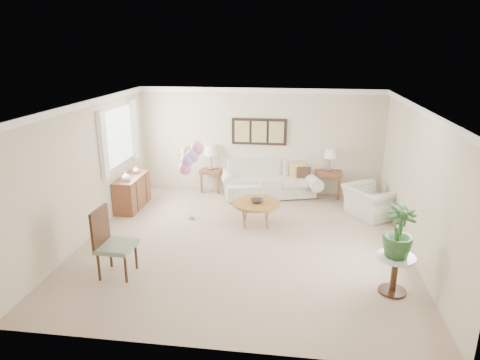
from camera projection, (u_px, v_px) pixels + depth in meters
The scene contains 18 objects.
ground_plane at pixel (244, 243), 8.09m from camera, with size 6.00×6.00×0.00m, color tan.
room_shell at pixel (239, 158), 7.70m from camera, with size 6.04×6.04×2.60m.
wall_art_triptych at pixel (259, 132), 10.42m from camera, with size 1.35×0.06×0.65m.
sofa at pixel (269, 182), 10.54m from camera, with size 2.61×1.46×0.88m.
end_table_left at pixel (211, 173), 10.80m from camera, with size 0.53×0.48×0.58m.
end_table_right at pixel (329, 175), 10.40m from camera, with size 0.60×0.55×0.66m.
lamp_left at pixel (211, 151), 10.63m from camera, with size 0.35×0.35×0.62m.
lamp_right at pixel (330, 154), 10.24m from camera, with size 0.31×0.31×0.55m.
coffee_table at pixel (256, 204), 8.77m from camera, with size 0.99×0.99×0.50m.
decor_bowl at pixel (257, 201), 8.73m from camera, with size 0.26×0.26×0.06m, color #2E2623.
armchair at pixel (371, 202), 9.26m from camera, with size 1.02×0.89×0.66m, color silver.
side_table at pixel (395, 265), 6.34m from camera, with size 0.56×0.56×0.61m.
potted_plant at pixel (399, 232), 6.15m from camera, with size 0.44×0.44×0.79m, color #224621.
accent_chair at pixel (111, 241), 6.81m from camera, with size 0.58×0.58×1.13m.
credenza at pixel (132, 192), 9.75m from camera, with size 0.46×1.20×0.74m.
vase_white at pixel (126, 176), 9.30m from camera, with size 0.20×0.20×0.21m, color silver.
vase_sage at pixel (136, 169), 9.87m from camera, with size 0.16×0.16×0.17m, color #AEB0AD.
balloon_cluster at pixel (190, 157), 8.74m from camera, with size 0.49×0.47×1.71m.
Camera 1 is at (0.92, -7.30, 3.58)m, focal length 32.00 mm.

